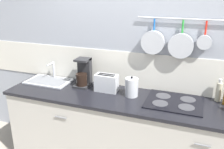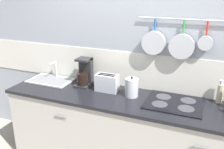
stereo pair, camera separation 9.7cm
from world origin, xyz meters
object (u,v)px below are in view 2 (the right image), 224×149
kettle (132,87)px  bottle_hot_sauce (220,93)px  coffee_maker (85,74)px  toaster (107,83)px

kettle → bottle_hot_sauce: 0.90m
coffee_maker → bottle_hot_sauce: 1.50m
kettle → toaster: bearing=174.2°
toaster → bottle_hot_sauce: bottle_hot_sauce is taller
kettle → bottle_hot_sauce: size_ratio=0.94×
toaster → bottle_hot_sauce: 1.19m
coffee_maker → toaster: (0.32, -0.07, -0.04)m
kettle → coffee_maker: bearing=171.0°
toaster → bottle_hot_sauce: size_ratio=1.13×
coffee_maker → kettle: (0.62, -0.10, -0.04)m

